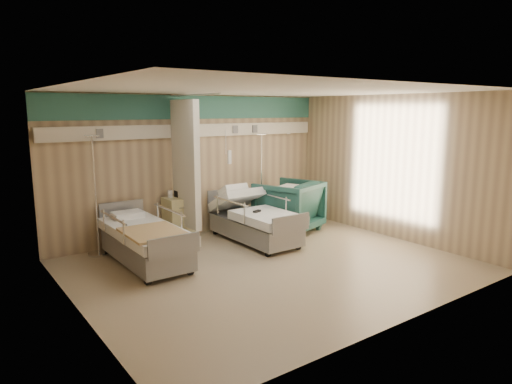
% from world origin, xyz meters
% --- Properties ---
extents(ground, '(6.00, 5.00, 0.00)m').
position_xyz_m(ground, '(0.00, 0.00, 0.00)').
color(ground, gray).
rests_on(ground, ground).
extents(room_walls, '(6.04, 5.04, 2.82)m').
position_xyz_m(room_walls, '(-0.03, 0.25, 1.86)').
color(room_walls, tan).
rests_on(room_walls, ground).
extents(bed_right, '(1.00, 2.16, 0.63)m').
position_xyz_m(bed_right, '(0.60, 1.30, 0.32)').
color(bed_right, silver).
rests_on(bed_right, ground).
extents(bed_left, '(1.00, 2.16, 0.63)m').
position_xyz_m(bed_left, '(-1.60, 1.30, 0.32)').
color(bed_left, silver).
rests_on(bed_left, ground).
extents(bedside_cabinet, '(0.50, 0.48, 0.85)m').
position_xyz_m(bedside_cabinet, '(-0.55, 2.20, 0.42)').
color(bedside_cabinet, '#D1C482').
rests_on(bedside_cabinet, ground).
extents(visitor_armchair, '(1.45, 1.47, 1.07)m').
position_xyz_m(visitor_armchair, '(1.63, 1.51, 0.53)').
color(visitor_armchair, '#1E4B44').
rests_on(visitor_armchair, ground).
extents(waffle_blanket, '(0.75, 0.72, 0.07)m').
position_xyz_m(waffle_blanket, '(1.66, 1.46, 1.10)').
color(waffle_blanket, white).
rests_on(waffle_blanket, visitor_armchair).
extents(iv_stand_right, '(0.36, 0.36, 2.00)m').
position_xyz_m(iv_stand_right, '(1.44, 2.22, 0.41)').
color(iv_stand_right, silver).
rests_on(iv_stand_right, ground).
extents(iv_stand_left, '(0.37, 0.37, 2.09)m').
position_xyz_m(iv_stand_left, '(-2.08, 2.26, 0.43)').
color(iv_stand_left, silver).
rests_on(iv_stand_left, ground).
extents(call_remote, '(0.18, 0.12, 0.04)m').
position_xyz_m(call_remote, '(0.50, 1.09, 0.65)').
color(call_remote, black).
rests_on(call_remote, bed_right).
extents(tan_blanket, '(0.86, 1.06, 0.04)m').
position_xyz_m(tan_blanket, '(-1.65, 0.84, 0.65)').
color(tan_blanket, tan).
rests_on(tan_blanket, bed_left).
extents(toiletry_bag, '(0.24, 0.16, 0.12)m').
position_xyz_m(toiletry_bag, '(-0.45, 2.27, 0.91)').
color(toiletry_bag, black).
rests_on(toiletry_bag, bedside_cabinet).
extents(white_cup, '(0.12, 0.12, 0.14)m').
position_xyz_m(white_cup, '(-0.67, 2.30, 0.92)').
color(white_cup, white).
rests_on(white_cup, bedside_cabinet).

